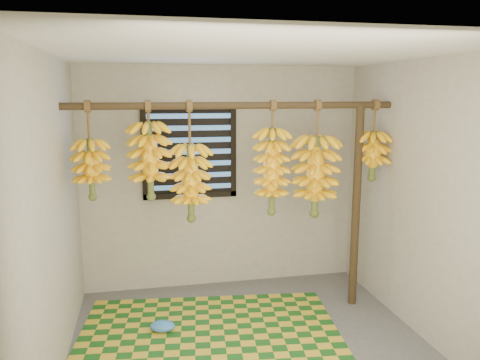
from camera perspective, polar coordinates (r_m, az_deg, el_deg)
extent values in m
cube|color=#505050|center=(4.12, 1.68, -20.31)|extent=(3.00, 3.00, 0.01)
cube|color=silver|center=(3.55, 1.90, 15.34)|extent=(3.00, 3.00, 0.01)
cube|color=gray|center=(5.10, -2.22, 0.24)|extent=(3.00, 0.01, 2.40)
cube|color=gray|center=(3.62, -22.15, -4.77)|extent=(0.01, 3.00, 2.40)
cube|color=gray|center=(4.26, 21.88, -2.54)|extent=(0.01, 3.00, 2.40)
cube|color=black|center=(4.98, -6.17, 3.44)|extent=(1.00, 0.04, 1.00)
cylinder|color=#3D2E1A|center=(4.23, -0.43, 9.06)|extent=(3.00, 0.06, 0.06)
cylinder|color=#3D2E1A|center=(4.75, 13.96, -3.30)|extent=(0.08, 0.08, 2.00)
cube|color=#175118|center=(4.25, -3.64, -19.16)|extent=(2.50, 2.10, 0.01)
ellipsoid|color=#3577C5|center=(4.43, -9.43, -17.17)|extent=(0.26, 0.21, 0.09)
cylinder|color=brown|center=(4.17, -17.99, 6.68)|extent=(0.02, 0.02, 0.33)
cylinder|color=#4C5923|center=(4.21, -17.70, 1.53)|extent=(0.05, 0.05, 0.49)
cylinder|color=brown|center=(4.14, -11.13, 7.91)|extent=(0.02, 0.02, 0.19)
cylinder|color=#4C5923|center=(4.18, -10.94, 2.58)|extent=(0.06, 0.06, 0.64)
cylinder|color=brown|center=(4.17, -6.17, 6.66)|extent=(0.02, 0.02, 0.40)
cylinder|color=#4C5923|center=(4.23, -6.04, -0.09)|extent=(0.06, 0.06, 0.66)
cylinder|color=brown|center=(4.31, 4.00, 7.70)|extent=(0.02, 0.02, 0.27)
cylinder|color=#4C5923|center=(4.36, 3.92, 1.31)|extent=(0.06, 0.06, 0.77)
cylinder|color=brown|center=(4.45, 9.38, 7.14)|extent=(0.02, 0.02, 0.35)
cylinder|color=#4C5923|center=(4.50, 9.19, 0.71)|extent=(0.07, 0.07, 0.72)
cylinder|color=brown|center=(4.69, 16.10, 7.26)|extent=(0.02, 0.02, 0.31)
cylinder|color=#4C5923|center=(4.72, 15.89, 3.11)|extent=(0.06, 0.06, 0.43)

